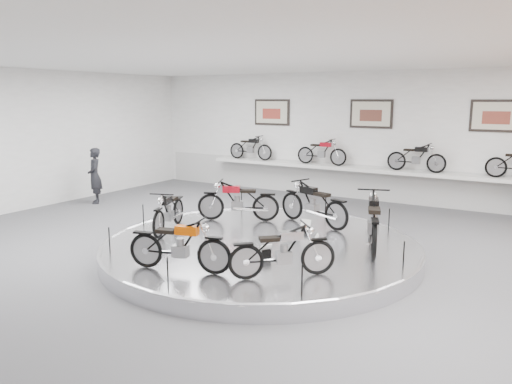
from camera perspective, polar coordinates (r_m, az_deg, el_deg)
The scene contains 21 objects.
floor at distance 10.05m, azimuth -0.35°, elevation -7.72°, with size 16.00×16.00×0.00m, color #4D4D4F.
ceiling at distance 9.57m, azimuth -0.38°, elevation 15.64°, with size 16.00×16.00×0.00m, color white.
wall_back at distance 15.97m, azimuth 12.95°, elevation 6.19°, with size 16.00×16.00×0.00m, color white.
wall_left at distance 15.37m, azimuth -26.84°, elevation 5.15°, with size 14.00×14.00×0.00m, color white.
dado_band at distance 16.13m, azimuth 12.71°, elevation 1.05°, with size 15.68×0.04×1.10m, color #BCBCBA.
display_platform at distance 10.25m, azimuth 0.53°, elevation -6.47°, with size 6.40×6.40×0.30m, color silver.
platform_rim at distance 10.21m, azimuth 0.53°, elevation -5.83°, with size 6.40×6.40×0.10m, color #B2B2BA.
shelf at distance 15.80m, azimuth 12.46°, elevation 2.51°, with size 11.00×0.55×0.10m, color silver.
poster_left at distance 17.32m, azimuth 1.82°, elevation 9.10°, with size 1.35×0.06×0.88m, color beige.
poster_center at distance 15.90m, azimuth 13.01°, elevation 8.70°, with size 1.35×0.06×0.88m, color beige.
poster_right at distance 15.17m, azimuth 25.77°, elevation 7.84°, with size 1.35×0.06×0.88m, color beige.
shelf_bike_a at distance 17.53m, azimuth -0.63°, elevation 4.91°, with size 1.22×0.42×0.73m, color black, non-canonical shape.
shelf_bike_b at distance 16.28m, azimuth 7.50°, elevation 4.38°, with size 1.22×0.42×0.73m, color maroon, non-canonical shape.
shelf_bike_c at distance 15.34m, azimuth 17.83°, elevation 3.58°, with size 1.22×0.42×0.73m, color black, non-canonical shape.
bike_a at distance 9.91m, azimuth 13.25°, elevation -3.19°, with size 1.85×0.65×1.09m, color black, non-canonical shape.
bike_b at distance 11.48m, azimuth 6.59°, elevation -1.29°, with size 1.72×0.61×1.01m, color black, non-canonical shape.
bike_c at distance 11.81m, azimuth -2.06°, elevation -0.99°, with size 1.65×0.58×0.97m, color maroon, non-canonical shape.
bike_d at distance 11.06m, azimuth -9.95°, elevation -2.11°, with size 1.54×0.55×0.91m, color black, non-canonical shape.
bike_e at distance 8.48m, azimuth -8.77°, elevation -5.97°, with size 1.57×0.55×0.92m, color #CC4A00, non-canonical shape.
bike_f at distance 8.11m, azimuth 3.06°, elevation -6.74°, with size 1.51×0.53×0.89m, color silver, non-canonical shape.
visitor at distance 15.97m, azimuth -17.95°, elevation 1.78°, with size 0.62×0.41×1.70m, color black.
Camera 1 is at (4.99, -8.13, 3.17)m, focal length 35.00 mm.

